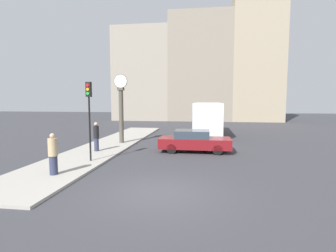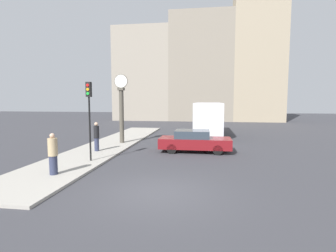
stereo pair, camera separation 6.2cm
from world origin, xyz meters
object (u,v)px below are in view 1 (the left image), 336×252
object	(u,v)px
traffic_light_near	(89,105)
street_clock	(121,109)
pedestrian_tan_coat	(53,154)
bus_distant	(207,117)
sedan_car	(194,141)
pedestrian_black_jacket	(96,137)

from	to	relation	value
traffic_light_near	street_clock	xyz separation A→B (m)	(-0.23, 5.88, -0.42)
pedestrian_tan_coat	bus_distant	bearing A→B (deg)	65.60
sedan_car	traffic_light_near	distance (m)	6.84
traffic_light_near	bus_distant	bearing A→B (deg)	62.60
traffic_light_near	pedestrian_tan_coat	bearing A→B (deg)	-99.46
traffic_light_near	pedestrian_tan_coat	size ratio (longest dim) A/B	2.30
sedan_car	street_clock	size ratio (longest dim) A/B	0.89
bus_distant	street_clock	world-z (taller)	street_clock
pedestrian_tan_coat	pedestrian_black_jacket	bearing A→B (deg)	93.49
street_clock	pedestrian_black_jacket	distance (m)	3.74
sedan_car	street_clock	world-z (taller)	street_clock
pedestrian_tan_coat	pedestrian_black_jacket	world-z (taller)	pedestrian_black_jacket
traffic_light_near	pedestrian_black_jacket	xyz separation A→B (m)	(-0.76, 2.54, -2.00)
pedestrian_black_jacket	pedestrian_tan_coat	bearing A→B (deg)	-86.51
bus_distant	street_clock	xyz separation A→B (m)	(-6.37, -5.97, 0.89)
traffic_light_near	sedan_car	bearing A→B (deg)	35.18
sedan_car	traffic_light_near	xyz separation A→B (m)	(-5.26, -3.71, 2.33)
sedan_car	pedestrian_tan_coat	xyz separation A→B (m)	(-5.70, -6.37, 0.30)
bus_distant	street_clock	distance (m)	8.78
bus_distant	pedestrian_tan_coat	world-z (taller)	bus_distant
sedan_car	street_clock	bearing A→B (deg)	158.41
sedan_car	pedestrian_black_jacket	xyz separation A→B (m)	(-6.02, -1.17, 0.33)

